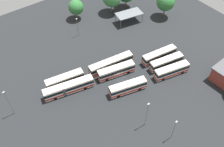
{
  "coord_description": "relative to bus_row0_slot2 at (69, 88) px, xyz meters",
  "views": [
    {
      "loc": [
        -32.33,
        -39.7,
        59.03
      ],
      "look_at": [
        -1.42,
        1.95,
        1.58
      ],
      "focal_mm": 39.79,
      "sensor_mm": 36.0,
      "label": 1
    }
  ],
  "objects": [
    {
      "name": "bus_row0_slot3",
      "position": [
        0.65,
        3.37,
        -0.0
      ],
      "size": [
        11.93,
        4.43,
        3.6
      ],
      "color": "silver",
      "rests_on": "ground_plane"
    },
    {
      "name": "bus_row0_slot2",
      "position": [
        0.0,
        0.0,
        0.0
      ],
      "size": [
        15.26,
        5.61,
        3.6
      ],
      "color": "silver",
      "rests_on": "ground_plane"
    },
    {
      "name": "bus_row2_slot1",
      "position": [
        30.79,
        -9.61,
        -0.0
      ],
      "size": [
        11.74,
        4.57,
        3.6
      ],
      "color": "silver",
      "rests_on": "ground_plane"
    },
    {
      "name": "maintenance_shelter",
      "position": [
        36.48,
        16.54,
        1.77
      ],
      "size": [
        10.87,
        6.98,
        3.88
      ],
      "color": "slate",
      "rests_on": "ground_plane"
    },
    {
      "name": "tree_east_edge",
      "position": [
        21.38,
        30.69,
        3.15
      ],
      "size": [
        5.89,
        5.89,
        8.0
      ],
      "color": "brown",
      "rests_on": "ground_plane"
    },
    {
      "name": "bus_row2_slot2",
      "position": [
        31.24,
        -5.87,
        -0.0
      ],
      "size": [
        12.49,
        4.09,
        3.6
      ],
      "color": "silver",
      "rests_on": "ground_plane"
    },
    {
      "name": "lamp_post_mid_lot",
      "position": [
        13.65,
        -28.86,
        2.43
      ],
      "size": [
        0.56,
        0.28,
        7.83
      ],
      "color": "slate",
      "rests_on": "ground_plane"
    },
    {
      "name": "ground_plane",
      "position": [
        15.3,
        -4.81,
        -1.9
      ],
      "size": [
        111.19,
        111.19,
        0.0
      ],
      "primitive_type": "plane",
      "color": "black"
    },
    {
      "name": "bus_row1_slot2",
      "position": [
        15.46,
        -2.93,
        -0.0
      ],
      "size": [
        12.28,
        5.0,
        3.6
      ],
      "color": "silver",
      "rests_on": "ground_plane"
    },
    {
      "name": "bus_row1_slot0",
      "position": [
        14.21,
        -10.23,
        -0.0
      ],
      "size": [
        11.63,
        5.23,
        3.6
      ],
      "color": "silver",
      "rests_on": "ground_plane"
    },
    {
      "name": "lamp_post_by_building",
      "position": [
        10.78,
        -21.91,
        3.33
      ],
      "size": [
        0.56,
        0.28,
        9.62
      ],
      "color": "slate",
      "rests_on": "ground_plane"
    },
    {
      "name": "lamp_post_far_corner",
      "position": [
        16.14,
        21.02,
        2.27
      ],
      "size": [
        0.56,
        0.28,
        7.53
      ],
      "color": "slate",
      "rests_on": "ground_plane"
    },
    {
      "name": "tree_west_edge",
      "position": [
        50.12,
        11.18,
        4.58
      ],
      "size": [
        7.03,
        7.03,
        10.01
      ],
      "color": "brown",
      "rests_on": "ground_plane"
    },
    {
      "name": "lamp_post_near_entrance",
      "position": [
        -16.14,
        2.5,
        3.36
      ],
      "size": [
        0.56,
        0.28,
        9.67
      ],
      "color": "slate",
      "rests_on": "ground_plane"
    },
    {
      "name": "bus_row2_slot0",
      "position": [
        29.51,
        -13.24,
        -0.0
      ],
      "size": [
        11.74,
        5.01,
        3.6
      ],
      "color": "silver",
      "rests_on": "ground_plane"
    },
    {
      "name": "bus_row1_slot3",
      "position": [
        15.95,
        0.53,
        0.0
      ],
      "size": [
        15.27,
        4.44,
        3.6
      ],
      "color": "silver",
      "rests_on": "ground_plane"
    }
  ]
}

